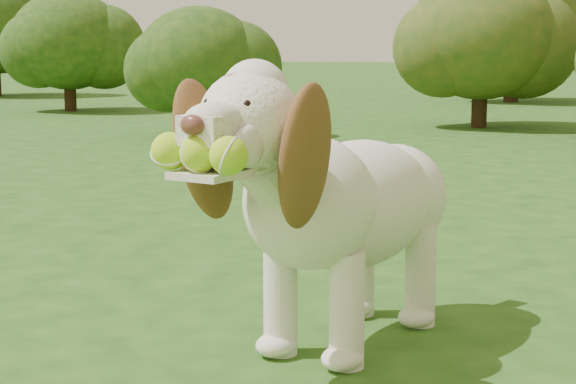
# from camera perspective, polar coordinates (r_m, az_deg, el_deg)

# --- Properties ---
(ground) EXTENTS (80.00, 80.00, 0.00)m
(ground) POSITION_cam_1_polar(r_m,az_deg,el_deg) (2.89, 14.76, -10.31)
(ground) COLOR #1E4413
(ground) RESTS_ON ground
(dog) EXTENTS (0.73, 1.35, 0.89)m
(dog) POSITION_cam_1_polar(r_m,az_deg,el_deg) (2.91, 2.93, -0.25)
(dog) COLOR white
(dog) RESTS_ON ground
(shrub_a) EXTENTS (1.23, 1.23, 1.28)m
(shrub_a) POSITION_cam_1_polar(r_m,az_deg,el_deg) (9.54, -5.32, 7.78)
(shrub_a) COLOR #382314
(shrub_a) RESTS_ON ground
(shrub_i) EXTENTS (2.24, 2.24, 2.32)m
(shrub_i) POSITION_cam_1_polar(r_m,az_deg,el_deg) (15.40, 13.23, 10.29)
(shrub_i) COLOR #382314
(shrub_i) RESTS_ON ground
(shrub_b) EXTENTS (1.63, 1.63, 1.69)m
(shrub_b) POSITION_cam_1_polar(r_m,az_deg,el_deg) (10.75, 11.39, 9.07)
(shrub_b) COLOR #382314
(shrub_b) RESTS_ON ground
(shrub_e) EXTENTS (1.55, 1.55, 1.60)m
(shrub_e) POSITION_cam_1_polar(r_m,az_deg,el_deg) (13.34, -12.89, 8.73)
(shrub_e) COLOR #382314
(shrub_e) RESTS_ON ground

